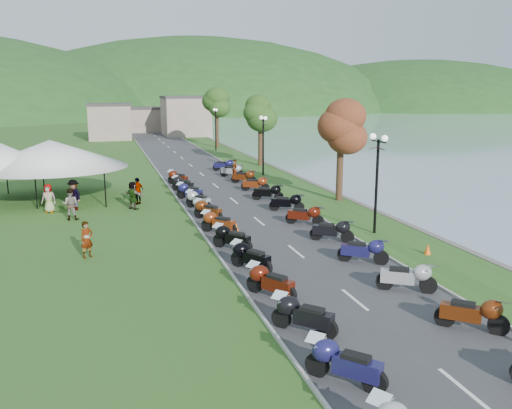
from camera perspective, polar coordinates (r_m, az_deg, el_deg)
road at (r=47.43m, az=-5.75°, el=3.18°), size 7.00×120.00×0.02m
hills_backdrop at (r=206.46m, az=-13.76°, el=9.60°), size 360.00×120.00×76.00m
far_building at (r=91.50m, az=-12.09°, el=8.74°), size 18.00×16.00×5.00m
moto_row_left at (r=23.33m, az=-1.61°, el=-4.57°), size 2.60×41.52×1.10m
moto_row_right at (r=30.99m, az=4.15°, el=-0.44°), size 2.60×40.18×1.10m
vendor_tent_main at (r=38.27m, az=-20.69°, el=3.39°), size 6.63×6.63×4.00m
vendor_tent_side at (r=38.32m, az=-25.38°, el=3.02°), size 4.70×4.70×4.00m
tree_lakeside at (r=35.85m, az=8.90°, el=6.39°), size 2.74×2.74×7.61m
pedestrian_a at (r=24.94m, az=-17.27°, el=-5.34°), size 0.74×0.69×1.63m
pedestrian_b at (r=32.35m, az=-18.85°, el=-1.53°), size 0.95×0.64×1.80m
pedestrian_c at (r=34.89m, az=-18.53°, el=-0.56°), size 1.13×1.28×1.89m
traffic_cone_near at (r=15.59m, az=7.37°, el=-14.47°), size 0.34×0.34×0.54m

